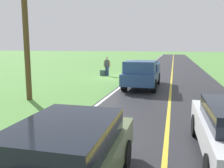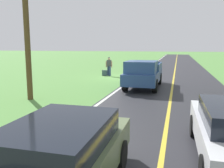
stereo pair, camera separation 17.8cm
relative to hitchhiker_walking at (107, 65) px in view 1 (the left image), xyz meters
name	(u,v)px [view 1 (the left image)]	position (x,y,z in m)	size (l,w,h in m)	color
ground_plane	(118,77)	(-1.21, 0.68, -0.98)	(200.00, 200.00, 0.00)	#568E42
road_surface	(172,79)	(-5.83, 0.68, -0.98)	(6.94, 120.00, 0.00)	#28282D
lane_edge_line	(133,77)	(-2.54, 0.68, -0.98)	(0.16, 117.60, 0.00)	silver
lane_centre_line	(172,79)	(-5.83, 0.68, -0.98)	(0.14, 117.60, 0.00)	gold
hitchhiker_walking	(107,65)	(0.00, 0.00, 0.00)	(0.62, 0.51, 1.75)	navy
suitcase_carried	(103,73)	(0.42, 0.09, -0.72)	(0.20, 0.46, 0.52)	#384C56
pickup_truck_passing	(142,73)	(-3.96, 5.63, -0.01)	(2.12, 5.41, 1.82)	#2D4C84
sedan_ahead_same_lane	(63,160)	(-4.12, 17.70, -0.23)	(1.98, 4.43, 1.41)	#66754C
utility_pole_roadside	(26,29)	(1.21, 10.63, 2.59)	(0.28, 0.28, 7.14)	brown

